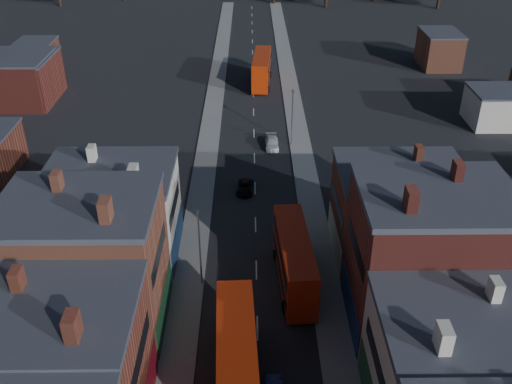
{
  "coord_description": "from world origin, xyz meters",
  "views": [
    {
      "loc": [
        -0.5,
        -12.25,
        35.1
      ],
      "look_at": [
        0.0,
        35.4,
        6.92
      ],
      "focal_mm": 40.0,
      "sensor_mm": 36.0,
      "label": 1
    }
  ],
  "objects_px": {
    "car_2": "(245,187)",
    "bus_2": "(262,69)",
    "bus_0": "(237,362)",
    "car_3": "(272,143)",
    "bus_1": "(294,260)"
  },
  "relations": [
    {
      "from": "car_2",
      "to": "bus_2",
      "type": "bearing_deg",
      "value": 90.31
    },
    {
      "from": "bus_2",
      "to": "car_2",
      "type": "distance_m",
      "value": 37.65
    },
    {
      "from": "bus_2",
      "to": "car_2",
      "type": "relative_size",
      "value": 3.09
    },
    {
      "from": "bus_0",
      "to": "car_3",
      "type": "xyz_separation_m",
      "value": [
        4.06,
        41.85,
        -2.29
      ]
    },
    {
      "from": "bus_0",
      "to": "car_2",
      "type": "relative_size",
      "value": 3.18
    },
    {
      "from": "bus_0",
      "to": "bus_1",
      "type": "bearing_deg",
      "value": 65.17
    },
    {
      "from": "bus_0",
      "to": "car_2",
      "type": "xyz_separation_m",
      "value": [
        0.4,
        29.73,
        -2.38
      ]
    },
    {
      "from": "bus_0",
      "to": "bus_1",
      "type": "distance_m",
      "value": 13.47
    },
    {
      "from": "car_3",
      "to": "bus_2",
      "type": "bearing_deg",
      "value": 91.16
    },
    {
      "from": "bus_0",
      "to": "car_2",
      "type": "distance_m",
      "value": 29.83
    },
    {
      "from": "bus_0",
      "to": "bus_1",
      "type": "height_order",
      "value": "bus_0"
    },
    {
      "from": "bus_0",
      "to": "bus_2",
      "type": "distance_m",
      "value": 67.29
    },
    {
      "from": "bus_1",
      "to": "bus_2",
      "type": "relative_size",
      "value": 0.98
    },
    {
      "from": "bus_1",
      "to": "car_3",
      "type": "xyz_separation_m",
      "value": [
        -1.04,
        29.39,
        -2.13
      ]
    },
    {
      "from": "bus_2",
      "to": "car_3",
      "type": "height_order",
      "value": "bus_2"
    }
  ]
}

